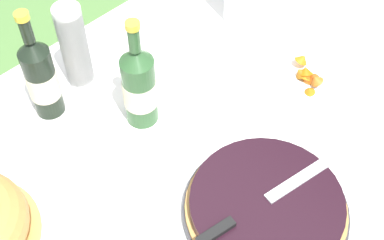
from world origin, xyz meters
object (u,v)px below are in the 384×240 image
at_px(berry_tart, 266,207).
at_px(cup_stack, 74,47).
at_px(cider_bottle_green, 139,86).
at_px(juice_bottle_red, 41,77).
at_px(snack_plate_left, 305,77).
at_px(serving_knife, 257,206).

distance_m(berry_tart, cup_stack, 0.63).
relative_size(berry_tart, cup_stack, 1.48).
relative_size(cider_bottle_green, juice_bottle_red, 0.99).
distance_m(cup_stack, juice_bottle_red, 0.12).
relative_size(cup_stack, snack_plate_left, 1.08).
relative_size(cup_stack, juice_bottle_red, 0.79).
xyz_separation_m(juice_bottle_red, snack_plate_left, (0.56, -0.41, -0.11)).
xyz_separation_m(cup_stack, juice_bottle_red, (-0.12, -0.02, -0.01)).
distance_m(cider_bottle_green, snack_plate_left, 0.47).
bearing_deg(cider_bottle_green, serving_knife, -92.97).
height_order(cup_stack, snack_plate_left, cup_stack).
bearing_deg(berry_tart, juice_bottle_red, 105.10).
distance_m(serving_knife, cup_stack, 0.62).
bearing_deg(snack_plate_left, cider_bottle_green, 151.89).
xyz_separation_m(cup_stack, snack_plate_left, (0.44, -0.43, -0.11)).
bearing_deg(cider_bottle_green, cup_stack, 98.82).
xyz_separation_m(berry_tart, serving_knife, (-0.03, 0.01, 0.04)).
bearing_deg(cup_stack, serving_knife, -88.86).
height_order(serving_knife, cider_bottle_green, cider_bottle_green).
bearing_deg(juice_bottle_red, berry_tart, -74.90).
distance_m(serving_knife, cider_bottle_green, 0.41).
relative_size(serving_knife, cider_bottle_green, 1.17).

